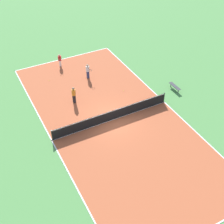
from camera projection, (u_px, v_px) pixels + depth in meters
name	position (u px, v px, depth m)	size (l,w,h in m)	color
ground_plane	(112.00, 120.00, 26.97)	(80.00, 80.00, 0.00)	#518E47
court_surface	(112.00, 120.00, 26.96)	(11.03, 23.64, 0.02)	#B75633
tennis_net	(112.00, 115.00, 26.61)	(10.83, 0.10, 1.06)	black
bench	(175.00, 86.00, 30.19)	(0.36, 1.49, 0.45)	#333338
player_coach_red	(60.00, 59.00, 33.29)	(0.61, 0.99, 1.42)	white
player_center_orange	(74.00, 94.00, 28.27)	(0.43, 0.43, 1.66)	black
player_near_white	(88.00, 70.00, 31.45)	(0.40, 0.95, 1.58)	navy
tennis_ball_left_sideline	(124.00, 91.00, 30.20)	(0.07, 0.07, 0.07)	#CCE033
tennis_ball_far_baseline	(49.00, 80.00, 31.58)	(0.07, 0.07, 0.07)	#CCE033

